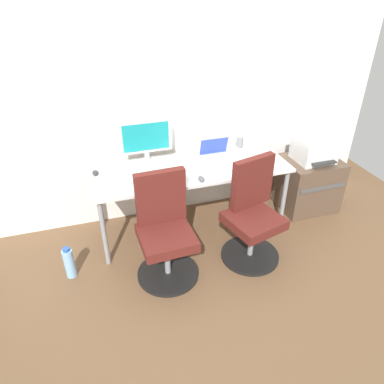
# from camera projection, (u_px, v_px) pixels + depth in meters

# --- Properties ---
(ground_plane) EXTENTS (5.28, 5.28, 0.00)m
(ground_plane) POSITION_uv_depth(u_px,v_px,m) (191.00, 227.00, 3.77)
(ground_plane) COLOR brown
(back_wall) EXTENTS (4.40, 0.04, 2.60)m
(back_wall) POSITION_uv_depth(u_px,v_px,m) (177.00, 93.00, 3.44)
(back_wall) COLOR white
(back_wall) RESTS_ON ground
(desk) EXTENTS (1.86, 0.68, 0.71)m
(desk) POSITION_uv_depth(u_px,v_px,m) (190.00, 172.00, 3.43)
(desk) COLOR silver
(desk) RESTS_ON ground
(office_chair_left) EXTENTS (0.54, 0.54, 0.94)m
(office_chair_left) POSITION_uv_depth(u_px,v_px,m) (165.00, 232.00, 3.01)
(office_chair_left) COLOR black
(office_chair_left) RESTS_ON ground
(office_chair_right) EXTENTS (0.54, 0.54, 0.94)m
(office_chair_right) POSITION_uv_depth(u_px,v_px,m) (252.00, 216.00, 3.22)
(office_chair_right) COLOR black
(office_chair_right) RESTS_ON ground
(side_cabinet) EXTENTS (0.60, 0.52, 0.58)m
(side_cabinet) POSITION_uv_depth(u_px,v_px,m) (307.00, 183.00, 3.98)
(side_cabinet) COLOR brown
(side_cabinet) RESTS_ON ground
(printer) EXTENTS (0.38, 0.40, 0.24)m
(printer) POSITION_uv_depth(u_px,v_px,m) (314.00, 150.00, 3.76)
(printer) COLOR silver
(printer) RESTS_ON side_cabinet
(water_bottle_on_floor) EXTENTS (0.09, 0.09, 0.31)m
(water_bottle_on_floor) POSITION_uv_depth(u_px,v_px,m) (69.00, 263.00, 3.10)
(water_bottle_on_floor) COLOR #8CBFF2
(water_bottle_on_floor) RESTS_ON ground
(desktop_monitor) EXTENTS (0.48, 0.18, 0.43)m
(desktop_monitor) POSITION_uv_depth(u_px,v_px,m) (146.00, 139.00, 3.34)
(desktop_monitor) COLOR silver
(desktop_monitor) RESTS_ON desk
(open_laptop) EXTENTS (0.31, 0.28, 0.22)m
(open_laptop) POSITION_uv_depth(u_px,v_px,m) (216.00, 155.00, 3.49)
(open_laptop) COLOR silver
(open_laptop) RESTS_ON desk
(keyboard_by_monitor) EXTENTS (0.34, 0.12, 0.02)m
(keyboard_by_monitor) POSITION_uv_depth(u_px,v_px,m) (163.00, 185.00, 3.10)
(keyboard_by_monitor) COLOR #2D2D2D
(keyboard_by_monitor) RESTS_ON desk
(keyboard_by_laptop) EXTENTS (0.34, 0.12, 0.02)m
(keyboard_by_laptop) POSITION_uv_depth(u_px,v_px,m) (232.00, 174.00, 3.27)
(keyboard_by_laptop) COLOR silver
(keyboard_by_laptop) RESTS_ON desk
(mouse_by_monitor) EXTENTS (0.06, 0.10, 0.03)m
(mouse_by_monitor) POSITION_uv_depth(u_px,v_px,m) (95.00, 173.00, 3.27)
(mouse_by_monitor) COLOR #2D2D2D
(mouse_by_monitor) RESTS_ON desk
(mouse_by_laptop) EXTENTS (0.06, 0.10, 0.03)m
(mouse_by_laptop) POSITION_uv_depth(u_px,v_px,m) (201.00, 179.00, 3.18)
(mouse_by_laptop) COLOR #515156
(mouse_by_laptop) RESTS_ON desk
(coffee_mug) EXTENTS (0.08, 0.08, 0.09)m
(coffee_mug) POSITION_uv_depth(u_px,v_px,m) (259.00, 167.00, 3.30)
(coffee_mug) COLOR teal
(coffee_mug) RESTS_ON desk
(pen_cup) EXTENTS (0.07, 0.07, 0.10)m
(pen_cup) POSITION_uv_depth(u_px,v_px,m) (240.00, 142.00, 3.77)
(pen_cup) COLOR slate
(pen_cup) RESTS_ON desk
(phone_near_laptop) EXTENTS (0.07, 0.14, 0.01)m
(phone_near_laptop) POSITION_uv_depth(u_px,v_px,m) (144.00, 180.00, 3.19)
(phone_near_laptop) COLOR black
(phone_near_laptop) RESTS_ON desk
(paper_pile) EXTENTS (0.21, 0.30, 0.01)m
(paper_pile) POSITION_uv_depth(u_px,v_px,m) (188.00, 164.00, 3.44)
(paper_pile) COLOR white
(paper_pile) RESTS_ON desk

